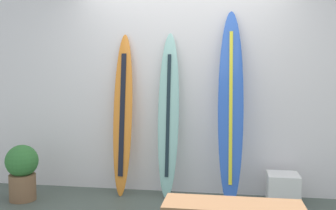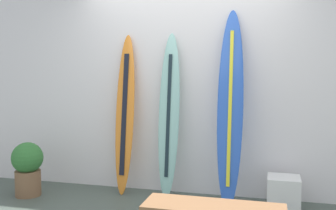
{
  "view_description": "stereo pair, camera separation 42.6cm",
  "coord_description": "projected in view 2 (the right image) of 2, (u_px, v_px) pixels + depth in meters",
  "views": [
    {
      "loc": [
        0.51,
        -3.25,
        1.41
      ],
      "look_at": [
        -0.15,
        0.95,
        1.08
      ],
      "focal_mm": 40.31,
      "sensor_mm": 36.0,
      "label": 1
    },
    {
      "loc": [
        0.93,
        -3.17,
        1.41
      ],
      "look_at": [
        -0.15,
        0.95,
        1.08
      ],
      "focal_mm": 40.31,
      "sensor_mm": 36.0,
      "label": 2
    }
  ],
  "objects": [
    {
      "name": "surfboard_sunset",
      "position": [
        125.0,
        116.0,
        4.5
      ],
      "size": [
        0.23,
        0.31,
        1.9
      ],
      "color": "orange",
      "rests_on": "ground"
    },
    {
      "name": "potted_plant",
      "position": [
        28.0,
        167.0,
        4.41
      ],
      "size": [
        0.36,
        0.36,
        0.63
      ],
      "color": "brown",
      "rests_on": "ground"
    },
    {
      "name": "surfboard_seafoam",
      "position": [
        169.0,
        115.0,
        4.34
      ],
      "size": [
        0.25,
        0.31,
        1.91
      ],
      "color": "#8DC5B9",
      "rests_on": "ground"
    },
    {
      "name": "display_block_left",
      "position": [
        284.0,
        193.0,
        3.97
      ],
      "size": [
        0.34,
        0.34,
        0.35
      ],
      "color": "silver",
      "rests_on": "ground"
    },
    {
      "name": "surfboard_cobalt",
      "position": [
        230.0,
        108.0,
        4.07
      ],
      "size": [
        0.29,
        0.51,
        2.14
      ],
      "color": "blue",
      "rests_on": "ground"
    },
    {
      "name": "wall_back",
      "position": [
        188.0,
        76.0,
        4.54
      ],
      "size": [
        7.2,
        0.2,
        2.8
      ],
      "primitive_type": "cube",
      "color": "silver",
      "rests_on": "ground"
    }
  ]
}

